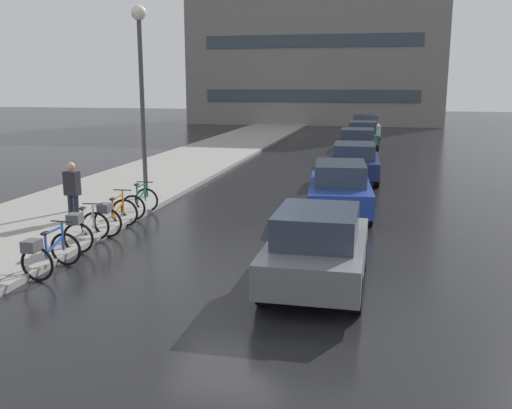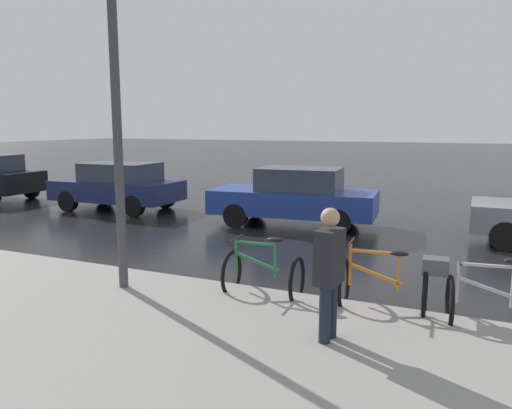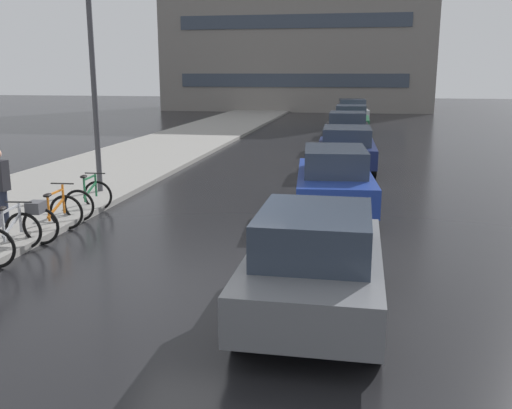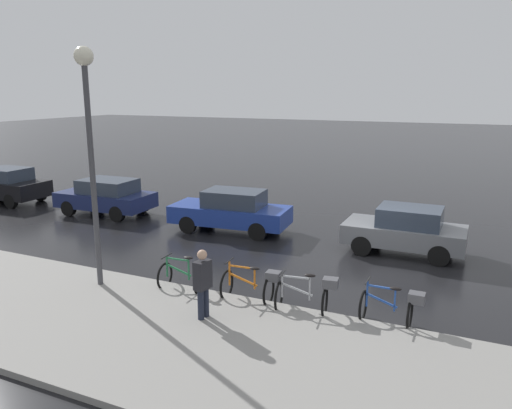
# 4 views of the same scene
# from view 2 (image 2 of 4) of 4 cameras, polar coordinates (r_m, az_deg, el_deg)

# --- Properties ---
(bicycle_second) EXTENTS (0.87, 1.46, 1.00)m
(bicycle_second) POSITION_cam_2_polar(r_m,az_deg,el_deg) (7.20, 26.92, -9.35)
(bicycle_second) COLOR black
(bicycle_second) RESTS_ON ground
(bicycle_third) EXTENTS (0.82, 1.46, 1.03)m
(bicycle_third) POSITION_cam_2_polar(r_m,az_deg,el_deg) (7.29, 15.52, -8.53)
(bicycle_third) COLOR black
(bicycle_third) RESTS_ON ground
(bicycle_farthest) EXTENTS (0.78, 1.16, 1.00)m
(bicycle_farthest) POSITION_cam_2_polar(r_m,az_deg,el_deg) (7.69, 0.84, -7.97)
(bicycle_farthest) COLOR black
(bicycle_farthest) RESTS_ON ground
(car_blue) EXTENTS (2.10, 4.47, 1.55)m
(car_blue) POSITION_cam_2_polar(r_m,az_deg,el_deg) (13.25, 4.45, 0.90)
(car_blue) COLOR navy
(car_blue) RESTS_ON ground
(car_navy) EXTENTS (2.04, 4.03, 1.49)m
(car_navy) POSITION_cam_2_polar(r_m,az_deg,el_deg) (16.32, -15.47, 2.11)
(car_navy) COLOR navy
(car_navy) RESTS_ON ground
(pedestrian) EXTENTS (0.43, 0.29, 1.73)m
(pedestrian) POSITION_cam_2_polar(r_m,az_deg,el_deg) (5.90, 8.35, -7.62)
(pedestrian) COLOR #1E2333
(pedestrian) RESTS_ON ground
(streetlamp) EXTENTS (0.46, 0.46, 6.12)m
(streetlamp) POSITION_cam_2_polar(r_m,az_deg,el_deg) (8.00, -16.13, 20.46)
(streetlamp) COLOR #424247
(streetlamp) RESTS_ON ground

